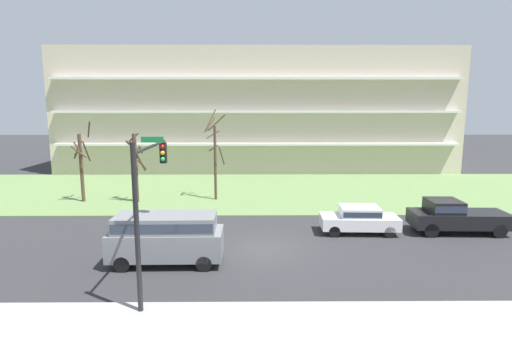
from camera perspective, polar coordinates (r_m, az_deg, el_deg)
The scene contains 11 objects.
ground at distance 21.16m, azimuth 0.86°, elevation -11.02°, with size 160.00×160.00×0.00m, color #2D2D30.
sidewalk_curb_near at distance 13.91m, azimuth 1.67°, elevation -22.25°, with size 80.00×4.00×0.15m, color #99968E.
grass_lawn_strip at distance 34.62m, azimuth 0.33°, elevation -2.87°, with size 80.00×16.00×0.08m, color #66844C.
apartment_building at distance 48.68m, azimuth 0.09°, elevation 8.52°, with size 43.46×14.62×13.35m.
tree_far_left at distance 32.85m, azimuth -23.58°, elevation 1.02°, with size 1.57×1.69×6.21m.
tree_left at distance 31.27m, azimuth -16.72°, elevation 0.74°, with size 1.32×1.27×5.31m.
tree_center at distance 30.95m, azimuth -5.85°, elevation 2.03°, with size 1.63×1.54×7.04m.
van_gray_near_left at distance 19.23m, azimuth -12.67°, elevation -8.96°, with size 5.23×2.07×2.36m.
pickup_black_center_left at distance 26.00m, azimuth 26.42°, elevation -5.78°, with size 5.46×2.17×1.95m.
sedan_white_center_right at distance 24.06m, azimuth 14.49°, elevation -6.61°, with size 4.47×1.98×1.57m.
traffic_signal_mast at distance 15.72m, azimuth -15.15°, elevation -2.62°, with size 0.90×4.86×6.15m.
Camera 1 is at (-0.47, -19.84, 7.36)m, focal length 28.09 mm.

